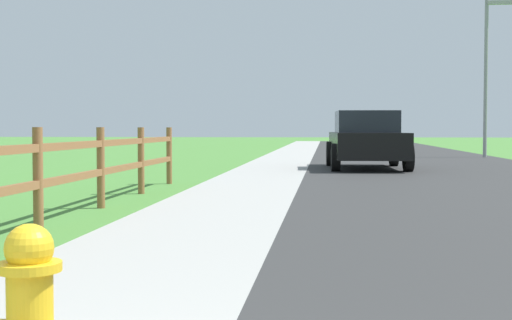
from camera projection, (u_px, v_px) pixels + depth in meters
ground_plane at (312, 159)px, 25.92m from camera, size 120.00×120.00×0.00m
road_asphalt at (406, 157)px, 27.58m from camera, size 7.00×66.00×0.01m
curb_concrete at (235, 157)px, 28.20m from camera, size 6.00×66.00×0.01m
grass_verge at (197, 156)px, 28.34m from camera, size 5.00×66.00×0.00m
rail_fence at (38, 171)px, 7.88m from camera, size 0.11×13.33×1.13m
parked_suv_black at (367, 140)px, 20.03m from camera, size 2.22×4.47×1.58m
street_lamp at (489, 63)px, 27.49m from camera, size 1.17×0.20×5.97m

